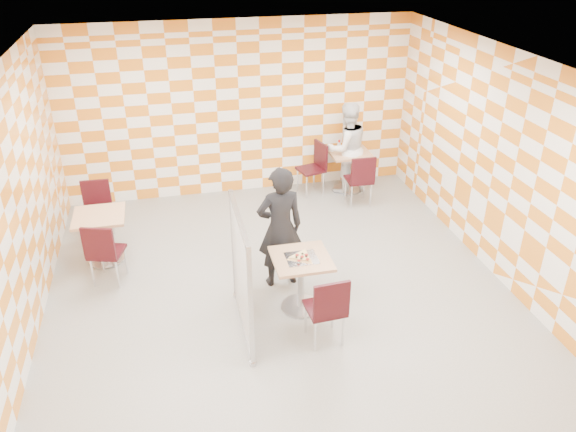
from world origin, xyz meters
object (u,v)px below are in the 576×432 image
object	(u,v)px
chair_second_side	(315,164)
chair_main_front	(328,306)
man_white	(346,148)
chair_second_front	(361,177)
partition	(241,274)
soda_bottle	(352,144)
main_table	(301,274)
man_dark	(280,228)
chair_empty_near	(103,250)
sport_bottle	(339,146)
chair_empty_far	(97,206)
empty_table	(101,230)
second_table	(349,164)

from	to	relation	value
chair_second_side	chair_main_front	bearing A→B (deg)	-103.37
man_white	chair_second_front	bearing A→B (deg)	85.09
partition	soda_bottle	distance (m)	4.34
main_table	man_dark	distance (m)	0.71
man_white	soda_bottle	bearing A→B (deg)	-157.82
main_table	chair_main_front	size ratio (longest dim) A/B	0.81
partition	chair_second_front	bearing A→B (deg)	48.86
chair_empty_near	sport_bottle	xyz separation A→B (m)	(3.92, 2.19, 0.29)
chair_empty_far	man_white	world-z (taller)	man_white
chair_second_front	chair_main_front	bearing A→B (deg)	-115.20
chair_empty_near	man_white	world-z (taller)	man_white
empty_table	chair_second_side	bearing A→B (deg)	23.78
chair_main_front	man_dark	bearing A→B (deg)	100.59
chair_empty_far	chair_second_front	bearing A→B (deg)	1.81
chair_second_side	sport_bottle	world-z (taller)	sport_bottle
man_white	chair_second_side	bearing A→B (deg)	-16.48
second_table	chair_second_side	size ratio (longest dim) A/B	0.81
main_table	empty_table	size ratio (longest dim) A/B	1.00
main_table	soda_bottle	world-z (taller)	soda_bottle
chair_second_side	chair_empty_near	xyz separation A→B (m)	(-3.49, -2.18, 0.00)
man_white	soda_bottle	world-z (taller)	man_white
main_table	chair_second_front	distance (m)	3.05
chair_second_front	partition	bearing A→B (deg)	-131.14
main_table	empty_table	distance (m)	3.01
main_table	chair_main_front	world-z (taller)	chair_main_front
chair_second_side	chair_second_front	bearing A→B (deg)	-50.08
sport_bottle	chair_main_front	bearing A→B (deg)	-108.97
chair_second_front	man_dark	size ratio (longest dim) A/B	0.55
chair_second_side	chair_empty_near	bearing A→B (deg)	-147.96
main_table	second_table	world-z (taller)	same
man_white	sport_bottle	world-z (taller)	man_white
chair_empty_near	chair_main_front	bearing A→B (deg)	-35.80
chair_empty_near	partition	distance (m)	2.13
partition	man_dark	bearing A→B (deg)	53.45
chair_second_side	man_dark	distance (m)	2.93
main_table	partition	distance (m)	0.86
chair_empty_near	man_dark	bearing A→B (deg)	-11.57
chair_main_front	soda_bottle	distance (m)	4.35
main_table	chair_second_side	bearing A→B (deg)	71.74
chair_main_front	partition	bearing A→B (deg)	150.97
chair_empty_far	soda_bottle	world-z (taller)	soda_bottle
man_white	soda_bottle	size ratio (longest dim) A/B	7.11
main_table	partition	bearing A→B (deg)	-162.07
empty_table	chair_empty_far	size ratio (longest dim) A/B	0.81
man_dark	empty_table	bearing A→B (deg)	-29.06
second_table	empty_table	size ratio (longest dim) A/B	1.00
main_table	second_table	bearing A→B (deg)	62.37
man_white	partition	bearing A→B (deg)	45.59
chair_second_side	sport_bottle	distance (m)	0.52
second_table	man_white	world-z (taller)	man_white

